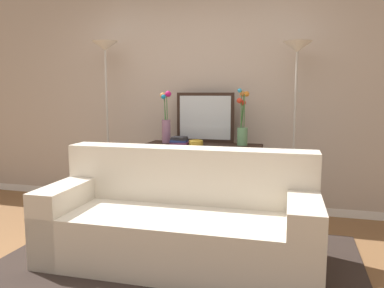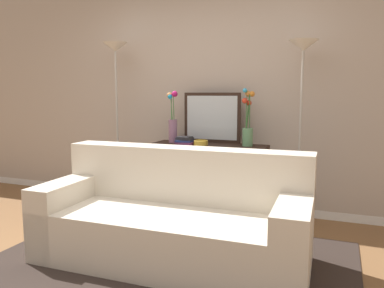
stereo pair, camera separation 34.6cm
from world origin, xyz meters
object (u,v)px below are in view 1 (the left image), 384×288
Objects in this scene: console_table at (203,166)px; wall_mirror at (205,118)px; floor_lamp_right at (296,82)px; floor_lamp_left at (106,78)px; couch at (181,222)px; book_stack at (180,141)px; vase_short_flowers at (242,125)px; fruit_bowl at (196,143)px; book_row_under_console at (173,206)px; vase_tall_flowers at (166,123)px.

wall_mirror is at bearing 97.84° from console_table.
floor_lamp_left is at bearing 180.00° from floor_lamp_right.
wall_mirror is (-0.13, 1.32, 0.75)m from couch.
floor_lamp_right is 8.90× the size of book_stack.
fruit_bowl is (-0.47, -0.12, -0.19)m from vase_short_flowers.
fruit_bowl is at bearing -4.68° from floor_lamp_left.
fruit_bowl is at bearing -97.77° from wall_mirror.
floor_lamp_right reaches higher than book_row_under_console.
wall_mirror reaches higher than fruit_bowl.
vase_short_flowers is at bearing 176.97° from floor_lamp_right.
couch is 1.82m from floor_lamp_right.
floor_lamp_right is 1.90m from book_row_under_console.
book_row_under_console is at bearing 111.33° from couch.
book_row_under_console is at bearing 20.05° from vase_tall_flowers.
couch is at bearing -42.82° from floor_lamp_left.
console_table is 1.49m from floor_lamp_left.
couch is 2.07m from floor_lamp_left.
floor_lamp_left reaches higher than book_stack.
floor_lamp_right is at bearing 3.88° from book_stack.
vase_tall_flowers is 1.78× the size of book_row_under_console.
couch is at bearing -81.39° from fruit_bowl.
wall_mirror is 0.41m from book_stack.
floor_lamp_left is (-1.14, -0.02, 0.96)m from console_table.
floor_lamp_right is 1.34m from book_stack.
floor_lamp_right is 0.69m from vase_short_flowers.
vase_tall_flowers reaches higher than wall_mirror.
console_table is at bearing 3.34° from vase_tall_flowers.
wall_mirror is 1.14× the size of vase_tall_flowers.
floor_lamp_right is at bearing -1.28° from console_table.
console_table is (-0.11, 1.17, 0.23)m from couch.
floor_lamp_left is 3.35× the size of vase_tall_flowers.
fruit_bowl is at bearing -174.94° from floor_lamp_right.
floor_lamp_right reaches higher than couch.
fruit_bowl is (0.36, -0.09, -0.20)m from vase_tall_flowers.
vase_short_flowers is at bearing 1.03° from floor_lamp_left.
floor_lamp_right is 1.05m from wall_mirror.
book_stack is (0.18, -0.08, -0.18)m from vase_tall_flowers.
book_stack is 0.64× the size of book_row_under_console.
wall_mirror is 1.09× the size of vase_short_flowers.
book_row_under_console is at bearing -179.49° from vase_short_flowers.
couch is 1.44m from vase_tall_flowers.
console_table is at bearing 63.20° from fruit_bowl.
vase_short_flowers is (0.42, 0.01, 0.46)m from console_table.
vase_short_flowers is 1.22m from book_row_under_console.
wall_mirror is at bearing 23.32° from vase_tall_flowers.
floor_lamp_right is 5.73× the size of book_row_under_console.
book_stack reaches higher than console_table.
floor_lamp_left is at bearing -178.46° from book_row_under_console.
wall_mirror is (-0.02, 0.15, 0.52)m from console_table.
couch reaches higher than book_stack.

